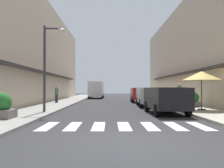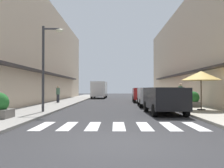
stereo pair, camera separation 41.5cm
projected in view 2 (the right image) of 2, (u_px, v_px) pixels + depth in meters
ground_plane at (117, 104)px, 22.68m from camera, size 89.68×89.68×0.00m
sidewalk_left at (62, 103)px, 22.75m from camera, size 2.91×57.07×0.12m
sidewalk_right at (172, 103)px, 22.61m from camera, size 2.91×57.07×0.12m
building_row_left at (23, 52)px, 23.93m from camera, size 5.50×38.69×9.96m
building_row_right at (211, 51)px, 23.68m from camera, size 5.50×38.69×9.96m
crosswalk at (119, 126)px, 9.22m from camera, size 6.15×2.20×0.01m
parked_car_near at (164, 97)px, 13.68m from camera, size 1.91×4.21×1.47m
parked_car_mid at (150, 95)px, 19.29m from camera, size 1.94×4.47×1.47m
parked_car_far at (142, 93)px, 25.36m from camera, size 1.91×4.03×1.47m
delivery_van at (99, 88)px, 35.40m from camera, size 2.12×5.45×2.37m
street_lamp at (47, 59)px, 13.79m from camera, size 1.19×0.28×4.78m
cafe_umbrella at (201, 76)px, 14.78m from camera, size 2.32×2.32×2.34m
planter_midblock at (193, 99)px, 17.24m from camera, size 0.84×0.84×1.09m
pedestrian_walking_near at (180, 93)px, 19.47m from camera, size 0.34×0.34×1.71m
pedestrian_walking_far at (58, 94)px, 22.65m from camera, size 0.34×0.34×1.53m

